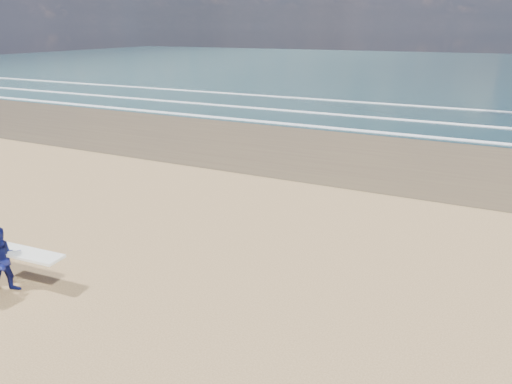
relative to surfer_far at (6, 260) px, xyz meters
The scene contains 1 object.
surfer_far is the anchor object (origin of this frame).
Camera 1 is at (9.47, -4.93, 6.08)m, focal length 32.00 mm.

